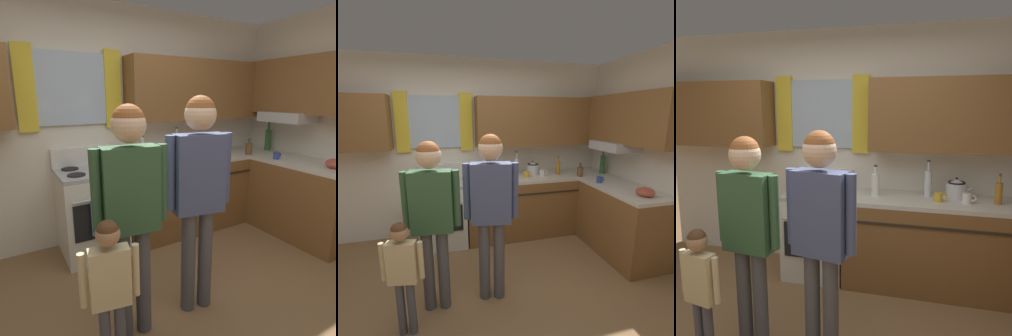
{
  "view_description": "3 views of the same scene",
  "coord_description": "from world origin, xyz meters",
  "views": [
    {
      "loc": [
        -1.04,
        -1.34,
        1.63
      ],
      "look_at": [
        0.14,
        0.65,
        1.06
      ],
      "focal_mm": 31.25,
      "sensor_mm": 36.0,
      "label": 1
    },
    {
      "loc": [
        -0.24,
        -1.84,
        1.8
      ],
      "look_at": [
        0.49,
        0.93,
        1.18
      ],
      "focal_mm": 26.17,
      "sensor_mm": 36.0,
      "label": 2
    },
    {
      "loc": [
        0.86,
        -1.72,
        1.78
      ],
      "look_at": [
        0.23,
        0.72,
        1.32
      ],
      "focal_mm": 36.04,
      "sensor_mm": 36.0,
      "label": 3
    }
  ],
  "objects": [
    {
      "name": "back_wall_unit",
      "position": [
        0.04,
        1.82,
        1.46
      ],
      "size": [
        4.6,
        0.42,
        2.6
      ],
      "color": "silver",
      "rests_on": "ground"
    },
    {
      "name": "small_child",
      "position": [
        -0.59,
        0.05,
        0.63
      ],
      "size": [
        0.33,
        0.13,
        1.0
      ],
      "color": "#4C4C56",
      "rests_on": "ground"
    },
    {
      "name": "bottle_milk_white",
      "position": [
        0.34,
        1.54,
        1.02
      ],
      "size": [
        0.08,
        0.08,
        0.31
      ],
      "color": "white",
      "rests_on": "kitchen_counter_run"
    },
    {
      "name": "stovetop_kettle",
      "position": [
        1.12,
        1.66,
        1.0
      ],
      "size": [
        0.27,
        0.2,
        0.21
      ],
      "color": "silver",
      "rests_on": "kitchen_counter_run"
    },
    {
      "name": "adult_in_plaid",
      "position": [
        0.18,
        0.29,
        1.03
      ],
      "size": [
        0.5,
        0.22,
        1.64
      ],
      "color": "#4C4C51",
      "rests_on": "ground"
    },
    {
      "name": "adult_holding_child",
      "position": [
        -0.35,
        0.29,
        1.0
      ],
      "size": [
        0.49,
        0.22,
        1.59
      ],
      "color": "#4C4C51",
      "rests_on": "ground"
    },
    {
      "name": "bottle_tall_clear",
      "position": [
        0.85,
        1.65,
        1.04
      ],
      "size": [
        0.07,
        0.07,
        0.37
      ],
      "color": "silver",
      "rests_on": "kitchen_counter_run"
    },
    {
      "name": "mug_ceramic_white",
      "position": [
        1.21,
        1.48,
        0.95
      ],
      "size": [
        0.13,
        0.08,
        0.09
      ],
      "color": "white",
      "rests_on": "kitchen_counter_run"
    },
    {
      "name": "stove_oven",
      "position": [
        -0.27,
        1.54,
        0.47
      ],
      "size": [
        0.63,
        0.67,
        1.1
      ],
      "color": "silver",
      "rests_on": "ground"
    },
    {
      "name": "mug_mustard_yellow",
      "position": [
        0.96,
        1.47,
        0.95
      ],
      "size": [
        0.12,
        0.08,
        0.09
      ],
      "color": "gold",
      "rests_on": "kitchen_counter_run"
    },
    {
      "name": "kitchen_counter_run",
      "position": [
        1.45,
        1.24,
        0.45
      ],
      "size": [
        2.23,
        1.75,
        0.9
      ],
      "color": "brown",
      "rests_on": "ground"
    },
    {
      "name": "bottle_oil_amber",
      "position": [
        1.48,
        1.52,
        1.01
      ],
      "size": [
        0.06,
        0.06,
        0.29
      ],
      "color": "#B27223",
      "rests_on": "kitchen_counter_run"
    }
  ]
}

